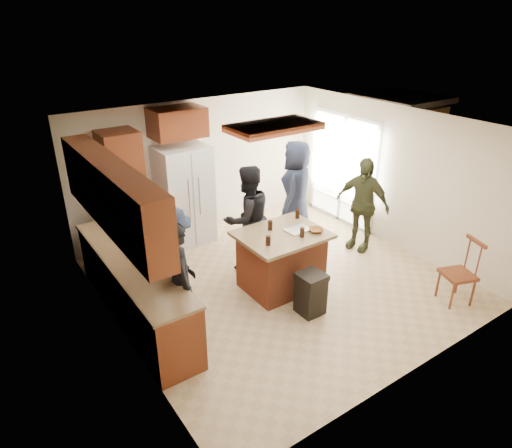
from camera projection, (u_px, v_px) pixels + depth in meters
room_shell at (389, 158)px, 10.38m from camera, size 8.00×5.20×5.00m
person_front_left at (180, 285)px, 5.64m from camera, size 0.56×0.69×1.70m
person_behind_left at (247, 219)px, 7.33m from camera, size 0.88×0.56×1.77m
person_behind_right at (296, 189)px, 8.46m from camera, size 1.06×1.01×1.82m
person_side_right at (362, 204)px, 7.98m from camera, size 0.77×1.10×1.69m
person_counter at (173, 262)px, 6.24m from camera, size 0.59×1.08×1.60m
left_cabinetry at (127, 258)px, 6.03m from camera, size 0.64×3.00×2.30m
back_wall_units at (138, 177)px, 7.65m from camera, size 1.80×0.60×2.45m
refrigerator at (185, 195)px, 8.20m from camera, size 0.90×0.76×1.80m
kitchen_island at (281, 260)px, 6.95m from camera, size 1.28×1.03×0.93m
island_items at (299, 229)px, 6.79m from camera, size 1.01×0.72×0.15m
trash_bin at (311, 293)px, 6.41m from camera, size 0.37×0.37×0.63m
spindle_chair at (459, 274)px, 6.61m from camera, size 0.54×0.54×0.99m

